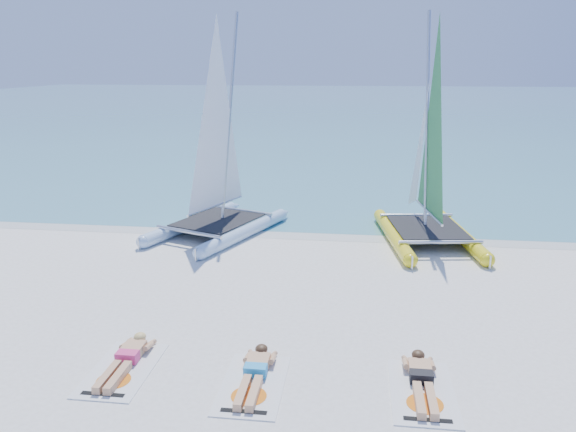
# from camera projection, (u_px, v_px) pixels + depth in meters

# --- Properties ---
(ground) EXTENTS (140.00, 140.00, 0.00)m
(ground) POSITION_uv_depth(u_px,v_px,m) (271.00, 308.00, 11.81)
(ground) COLOR white
(ground) RESTS_ON ground
(sea) EXTENTS (140.00, 115.00, 0.01)m
(sea) POSITION_uv_depth(u_px,v_px,m) (347.00, 103.00, 72.11)
(sea) COLOR #6BA3B3
(sea) RESTS_ON ground
(wet_sand_strip) EXTENTS (140.00, 1.40, 0.01)m
(wet_sand_strip) POSITION_uv_depth(u_px,v_px,m) (299.00, 233.00, 17.08)
(wet_sand_strip) COLOR silver
(wet_sand_strip) RESTS_ON ground
(catamaran_blue) EXTENTS (3.96, 5.41, 6.68)m
(catamaran_blue) POSITION_uv_depth(u_px,v_px,m) (218.00, 168.00, 16.58)
(catamaran_blue) COLOR #C2E2FF
(catamaran_blue) RESTS_ON ground
(catamaran_yellow) EXTENTS (3.02, 5.36, 6.67)m
(catamaran_yellow) POSITION_uv_depth(u_px,v_px,m) (427.00, 167.00, 16.21)
(catamaran_yellow) COLOR yellow
(catamaran_yellow) RESTS_ON ground
(towel_a) EXTENTS (1.00, 1.85, 0.02)m
(towel_a) POSITION_uv_depth(u_px,v_px,m) (122.00, 370.00, 9.43)
(towel_a) COLOR silver
(towel_a) RESTS_ON ground
(sunbather_a) EXTENTS (0.37, 1.73, 0.26)m
(sunbather_a) POSITION_uv_depth(u_px,v_px,m) (126.00, 358.00, 9.58)
(sunbather_a) COLOR tan
(sunbather_a) RESTS_ON towel_a
(towel_b) EXTENTS (1.00, 1.85, 0.02)m
(towel_b) POSITION_uv_depth(u_px,v_px,m) (253.00, 384.00, 9.00)
(towel_b) COLOR silver
(towel_b) RESTS_ON ground
(sunbather_b) EXTENTS (0.37, 1.73, 0.26)m
(sunbather_b) POSITION_uv_depth(u_px,v_px,m) (255.00, 372.00, 9.15)
(sunbather_b) COLOR tan
(sunbather_b) RESTS_ON towel_b
(towel_c) EXTENTS (1.00, 1.85, 0.02)m
(towel_c) POSITION_uv_depth(u_px,v_px,m) (422.00, 391.00, 8.80)
(towel_c) COLOR silver
(towel_c) RESTS_ON ground
(sunbather_c) EXTENTS (0.37, 1.73, 0.26)m
(sunbather_c) POSITION_uv_depth(u_px,v_px,m) (422.00, 379.00, 8.96)
(sunbather_c) COLOR tan
(sunbather_c) RESTS_ON towel_c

